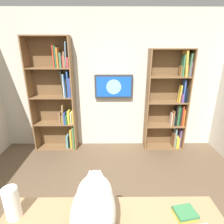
{
  "coord_description": "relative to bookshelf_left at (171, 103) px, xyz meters",
  "views": [
    {
      "loc": [
        -0.01,
        1.34,
        1.97
      ],
      "look_at": [
        -0.03,
        -1.04,
        1.14
      ],
      "focal_mm": 28.53,
      "sensor_mm": 36.0,
      "label": 1
    }
  ],
  "objects": [
    {
      "name": "desk_book_stack",
      "position": [
        0.64,
        2.38,
        -0.19
      ],
      "size": [
        0.18,
        0.16,
        0.05
      ],
      "color": "gold",
      "rests_on": "desk"
    },
    {
      "name": "cat",
      "position": [
        1.32,
        2.46,
        -0.02
      ],
      "size": [
        0.33,
        0.64,
        0.38
      ],
      "color": "white",
      "rests_on": "desk"
    },
    {
      "name": "bookshelf_left",
      "position": [
        0.0,
        0.0,
        0.0
      ],
      "size": [
        0.81,
        0.28,
        2.01
      ],
      "color": "brown",
      "rests_on": "ground"
    },
    {
      "name": "bookshelf_right",
      "position": [
        2.24,
        0.0,
        0.12
      ],
      "size": [
        0.84,
        0.28,
        2.22
      ],
      "color": "brown",
      "rests_on": "ground"
    },
    {
      "name": "paper_towel_roll",
      "position": [
        1.94,
        2.38,
        -0.08
      ],
      "size": [
        0.11,
        0.11,
        0.26
      ],
      "primitive_type": "cylinder",
      "color": "white",
      "rests_on": "desk"
    },
    {
      "name": "wall_mounted_tv",
      "position": [
        1.14,
        -0.08,
        0.31
      ],
      "size": [
        0.75,
        0.07,
        0.46
      ],
      "color": "#333338"
    },
    {
      "name": "wall_back",
      "position": [
        1.22,
        -0.16,
        0.37
      ],
      "size": [
        4.52,
        0.06,
        2.7
      ],
      "primitive_type": "cube",
      "color": "beige",
      "rests_on": "ground"
    }
  ]
}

